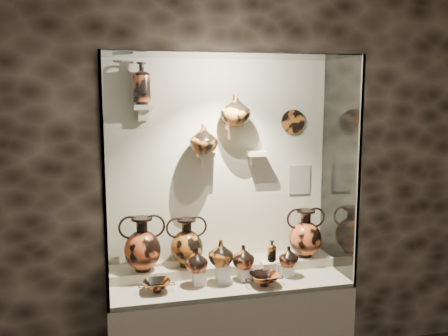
# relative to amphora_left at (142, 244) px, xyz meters

# --- Properties ---
(wall_back) EXTENTS (5.00, 0.02, 3.20)m
(wall_back) POSITION_rel_amphora_left_xyz_m (0.59, 0.19, 0.50)
(wall_back) COLOR black
(wall_back) RESTS_ON ground
(plinth) EXTENTS (1.70, 0.60, 0.80)m
(plinth) POSITION_rel_amphora_left_xyz_m (0.59, -0.13, -0.70)
(plinth) COLOR beige
(plinth) RESTS_ON floor
(front_tier) EXTENTS (1.68, 0.58, 0.03)m
(front_tier) POSITION_rel_amphora_left_xyz_m (0.59, -0.13, -0.28)
(front_tier) COLOR #BFAF94
(front_tier) RESTS_ON plinth
(rear_tier) EXTENTS (1.70, 0.25, 0.10)m
(rear_tier) POSITION_rel_amphora_left_xyz_m (0.59, 0.04, -0.25)
(rear_tier) COLOR #BFAF94
(rear_tier) RESTS_ON plinth
(back_panel) EXTENTS (1.70, 0.03, 1.60)m
(back_panel) POSITION_rel_amphora_left_xyz_m (0.59, 0.18, 0.50)
(back_panel) COLOR beige
(back_panel) RESTS_ON plinth
(glass_front) EXTENTS (1.70, 0.01, 1.60)m
(glass_front) POSITION_rel_amphora_left_xyz_m (0.59, -0.43, 0.50)
(glass_front) COLOR white
(glass_front) RESTS_ON plinth
(glass_left) EXTENTS (0.01, 0.60, 1.60)m
(glass_left) POSITION_rel_amphora_left_xyz_m (-0.26, -0.13, 0.50)
(glass_left) COLOR white
(glass_left) RESTS_ON plinth
(glass_right) EXTENTS (0.01, 0.60, 1.60)m
(glass_right) POSITION_rel_amphora_left_xyz_m (1.44, -0.13, 0.50)
(glass_right) COLOR white
(glass_right) RESTS_ON plinth
(glass_top) EXTENTS (1.70, 0.60, 0.01)m
(glass_top) POSITION_rel_amphora_left_xyz_m (0.59, -0.13, 1.30)
(glass_top) COLOR white
(glass_top) RESTS_ON back_panel
(frame_post_left) EXTENTS (0.02, 0.02, 1.60)m
(frame_post_left) POSITION_rel_amphora_left_xyz_m (-0.25, -0.42, 0.50)
(frame_post_left) COLOR gray
(frame_post_left) RESTS_ON plinth
(frame_post_right) EXTENTS (0.02, 0.02, 1.60)m
(frame_post_right) POSITION_rel_amphora_left_xyz_m (1.43, -0.42, 0.50)
(frame_post_right) COLOR gray
(frame_post_right) RESTS_ON plinth
(pedestal_a) EXTENTS (0.09, 0.09, 0.10)m
(pedestal_a) POSITION_rel_amphora_left_xyz_m (0.37, -0.18, -0.22)
(pedestal_a) COLOR silver
(pedestal_a) RESTS_ON front_tier
(pedestal_b) EXTENTS (0.09, 0.09, 0.13)m
(pedestal_b) POSITION_rel_amphora_left_xyz_m (0.54, -0.18, -0.20)
(pedestal_b) COLOR silver
(pedestal_b) RESTS_ON front_tier
(pedestal_c) EXTENTS (0.09, 0.09, 0.09)m
(pedestal_c) POSITION_rel_amphora_left_xyz_m (0.71, -0.18, -0.22)
(pedestal_c) COLOR silver
(pedestal_c) RESTS_ON front_tier
(pedestal_d) EXTENTS (0.09, 0.09, 0.12)m
(pedestal_d) POSITION_rel_amphora_left_xyz_m (0.87, -0.18, -0.21)
(pedestal_d) COLOR silver
(pedestal_d) RESTS_ON front_tier
(pedestal_e) EXTENTS (0.09, 0.09, 0.08)m
(pedestal_e) POSITION_rel_amphora_left_xyz_m (1.01, -0.18, -0.23)
(pedestal_e) COLOR silver
(pedestal_e) RESTS_ON front_tier
(bracket_ul) EXTENTS (0.14, 0.12, 0.04)m
(bracket_ul) POSITION_rel_amphora_left_xyz_m (0.04, 0.11, 0.95)
(bracket_ul) COLOR beige
(bracket_ul) RESTS_ON back_panel
(bracket_ca) EXTENTS (0.14, 0.12, 0.04)m
(bracket_ca) POSITION_rel_amphora_left_xyz_m (0.49, 0.11, 0.60)
(bracket_ca) COLOR beige
(bracket_ca) RESTS_ON back_panel
(bracket_cb) EXTENTS (0.10, 0.12, 0.04)m
(bracket_cb) POSITION_rel_amphora_left_xyz_m (0.69, 0.11, 0.80)
(bracket_cb) COLOR beige
(bracket_cb) RESTS_ON back_panel
(bracket_cc) EXTENTS (0.14, 0.12, 0.04)m
(bracket_cc) POSITION_rel_amphora_left_xyz_m (0.87, 0.11, 0.60)
(bracket_cc) COLOR beige
(bracket_cc) RESTS_ON back_panel
(amphora_left) EXTENTS (0.32, 0.32, 0.39)m
(amphora_left) POSITION_rel_amphora_left_xyz_m (0.00, 0.00, 0.00)
(amphora_left) COLOR #C55025
(amphora_left) RESTS_ON rear_tier
(amphora_mid) EXTENTS (0.32, 0.32, 0.36)m
(amphora_mid) POSITION_rel_amphora_left_xyz_m (0.32, 0.01, -0.02)
(amphora_mid) COLOR #B05A1F
(amphora_mid) RESTS_ON rear_tier
(amphora_right) EXTENTS (0.39, 0.39, 0.37)m
(amphora_right) POSITION_rel_amphora_left_xyz_m (1.24, 0.01, -0.01)
(amphora_right) COLOR #C55025
(amphora_right) RESTS_ON rear_tier
(jug_a) EXTENTS (0.20, 0.20, 0.17)m
(jug_a) POSITION_rel_amphora_left_xyz_m (0.35, -0.20, -0.08)
(jug_a) COLOR #C55025
(jug_a) RESTS_ON pedestal_a
(jug_b) EXTENTS (0.22, 0.22, 0.18)m
(jug_b) POSITION_rel_amphora_left_xyz_m (0.52, -0.20, -0.04)
(jug_b) COLOR #B05A1F
(jug_b) RESTS_ON pedestal_b
(jug_c) EXTENTS (0.19, 0.19, 0.17)m
(jug_c) POSITION_rel_amphora_left_xyz_m (0.69, -0.18, -0.09)
(jug_c) COLOR #C55025
(jug_c) RESTS_ON pedestal_c
(jug_e) EXTENTS (0.17, 0.17, 0.15)m
(jug_e) POSITION_rel_amphora_left_xyz_m (1.02, -0.20, -0.11)
(jug_e) COLOR #C55025
(jug_e) RESTS_ON pedestal_e
(lekythos_small) EXTENTS (0.09, 0.09, 0.17)m
(lekythos_small) POSITION_rel_amphora_left_xyz_m (0.90, -0.18, -0.06)
(lekythos_small) COLOR #B05A1F
(lekythos_small) RESTS_ON pedestal_d
(kylix_left) EXTENTS (0.24, 0.20, 0.10)m
(kylix_left) POSITION_rel_amphora_left_xyz_m (0.07, -0.24, -0.22)
(kylix_left) COLOR #B05A1F
(kylix_left) RESTS_ON front_tier
(kylix_right) EXTENTS (0.32, 0.30, 0.10)m
(kylix_right) POSITION_rel_amphora_left_xyz_m (0.80, -0.31, -0.21)
(kylix_right) COLOR #C55025
(kylix_right) RESTS_ON front_tier
(lekythos_tall) EXTENTS (0.15, 0.15, 0.33)m
(lekythos_tall) POSITION_rel_amphora_left_xyz_m (0.03, 0.09, 1.14)
(lekythos_tall) COLOR #C55025
(lekythos_tall) RESTS_ON bracket_ul
(ovoid_vase_a) EXTENTS (0.25, 0.25, 0.21)m
(ovoid_vase_a) POSITION_rel_amphora_left_xyz_m (0.46, 0.05, 0.73)
(ovoid_vase_a) COLOR #B05A1F
(ovoid_vase_a) RESTS_ON bracket_ca
(ovoid_vase_b) EXTENTS (0.26, 0.26, 0.23)m
(ovoid_vase_b) POSITION_rel_amphora_left_xyz_m (0.69, 0.05, 0.94)
(ovoid_vase_b) COLOR #B05A1F
(ovoid_vase_b) RESTS_ON bracket_cb
(wall_plate) EXTENTS (0.19, 0.02, 0.19)m
(wall_plate) POSITION_rel_amphora_left_xyz_m (1.18, 0.15, 0.83)
(wall_plate) COLOR #A1541F
(wall_plate) RESTS_ON back_panel
(info_placard) EXTENTS (0.17, 0.01, 0.23)m
(info_placard) POSITION_rel_amphora_left_xyz_m (1.25, 0.16, 0.38)
(info_placard) COLOR beige
(info_placard) RESTS_ON back_panel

